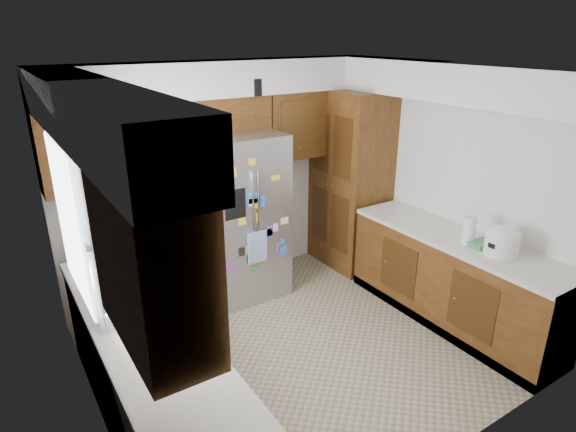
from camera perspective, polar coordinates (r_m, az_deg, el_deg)
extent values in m
plane|color=tan|center=(4.71, 1.55, -14.93)|extent=(3.60, 3.60, 0.00)
cube|color=silver|center=(5.42, -7.96, 4.61)|extent=(3.60, 0.04, 2.50)
cube|color=silver|center=(3.50, -23.53, -6.56)|extent=(0.04, 3.20, 2.50)
cube|color=silver|center=(5.28, 18.04, 3.32)|extent=(0.04, 3.20, 2.50)
cube|color=silver|center=(3.06, 19.26, -9.96)|extent=(3.60, 0.04, 2.50)
cube|color=white|center=(3.82, 1.94, 17.20)|extent=(3.60, 3.20, 0.02)
cube|color=white|center=(5.05, -7.63, 15.87)|extent=(3.60, 0.38, 0.35)
cube|color=white|center=(3.21, -22.98, 11.52)|extent=(0.38, 3.20, 0.35)
cube|color=white|center=(4.93, 18.02, 14.95)|extent=(0.38, 3.20, 0.35)
cube|color=#42200C|center=(4.78, -19.85, 7.84)|extent=(1.33, 0.34, 0.75)
cube|color=#42200C|center=(5.72, 3.03, 11.05)|extent=(1.33, 0.34, 0.75)
cube|color=#42200C|center=(2.28, -15.81, -5.63)|extent=(0.34, 0.85, 0.75)
cube|color=white|center=(3.45, -24.48, -0.67)|extent=(0.02, 0.90, 1.05)
cube|color=white|center=(3.46, -23.87, -0.55)|extent=(0.01, 1.02, 1.15)
cube|color=#1F3DB6|center=(4.66, -17.86, 5.85)|extent=(0.16, 0.02, 0.22)
cube|color=beige|center=(4.54, -22.40, 7.50)|extent=(0.16, 0.02, 0.20)
cube|color=#42200C|center=(3.72, -15.98, -18.59)|extent=(0.60, 2.60, 0.88)
cube|color=#42200C|center=(5.18, -14.36, -6.34)|extent=(0.75, 0.60, 0.88)
cube|color=silver|center=(3.45, -16.75, -12.67)|extent=(0.63, 2.60, 0.04)
cube|color=silver|center=(4.99, -14.83, -1.64)|extent=(0.75, 0.60, 0.04)
cube|color=black|center=(3.98, -15.37, -22.94)|extent=(0.60, 2.60, 0.10)
cube|color=#42200C|center=(5.10, 18.94, -7.35)|extent=(0.60, 2.25, 0.88)
cube|color=silver|center=(4.90, 19.56, -2.61)|extent=(0.63, 2.25, 0.04)
cube|color=black|center=(5.29, 18.43, -11.08)|extent=(0.60, 2.25, 0.10)
cube|color=#42200C|center=(5.89, 7.39, 4.19)|extent=(0.60, 0.90, 2.15)
cube|color=#A4A4A9|center=(5.19, -5.89, -0.11)|extent=(0.90, 0.75, 1.80)
cylinder|color=silver|center=(4.81, -4.13, 0.08)|extent=(0.02, 0.02, 0.90)
cylinder|color=silver|center=(4.83, -3.51, 0.22)|extent=(0.02, 0.02, 0.90)
cube|color=black|center=(4.68, -6.27, 1.37)|extent=(0.22, 0.01, 0.30)
cube|color=silver|center=(4.94, -3.63, -3.70)|extent=(0.22, 0.01, 0.34)
cube|color=white|center=(4.76, -4.38, 1.63)|extent=(0.05, 0.00, 0.07)
cube|color=yellow|center=(4.77, -5.44, -0.61)|extent=(0.08, 0.00, 0.08)
cube|color=black|center=(4.99, -4.31, -4.96)|extent=(0.10, 0.00, 0.11)
cube|color=blue|center=(5.17, -0.61, -4.12)|extent=(0.09, 0.00, 0.10)
cube|color=yellow|center=(4.65, -4.27, 6.41)|extent=(0.07, 0.00, 0.07)
cube|color=black|center=(4.52, -8.04, 5.01)|extent=(0.08, 0.00, 0.08)
cube|color=yellow|center=(4.57, -6.68, 5.09)|extent=(0.10, 0.00, 0.09)
cube|color=#8C4C99|center=(4.98, -2.16, -1.70)|extent=(0.07, 0.00, 0.11)
cube|color=red|center=(4.99, -3.00, -3.23)|extent=(0.06, 0.00, 0.12)
cube|color=black|center=(4.90, -5.47, -4.26)|extent=(0.07, 0.00, 0.09)
cube|color=blue|center=(4.98, -2.45, -2.10)|extent=(0.09, 0.00, 0.10)
cube|color=blue|center=(4.75, -4.25, 2.12)|extent=(0.10, 0.00, 0.11)
cube|color=red|center=(4.66, -7.81, -0.37)|extent=(0.06, 0.00, 0.07)
cube|color=orange|center=(5.00, -4.31, -5.40)|extent=(0.07, 0.00, 0.11)
cube|color=red|center=(4.98, -2.35, -2.10)|extent=(0.10, 0.00, 0.06)
cube|color=yellow|center=(4.83, -1.46, 4.57)|extent=(0.10, 0.00, 0.06)
cube|color=orange|center=(4.93, -4.75, -4.04)|extent=(0.08, 0.00, 0.10)
cube|color=#8C4C99|center=(5.12, -1.23, -3.83)|extent=(0.05, 0.00, 0.12)
cube|color=yellow|center=(4.80, -3.70, 1.51)|extent=(0.07, 0.00, 0.11)
cube|color=white|center=(5.04, -0.38, -0.56)|extent=(0.09, 0.00, 0.07)
cube|color=yellow|center=(5.04, -3.41, -5.09)|extent=(0.09, 0.00, 0.10)
cube|color=#8C4C99|center=(4.90, -6.89, -5.99)|extent=(0.09, 0.00, 0.11)
cube|color=green|center=(5.00, -3.01, -3.49)|extent=(0.08, 0.00, 0.05)
cube|color=blue|center=(5.12, -0.63, -3.01)|extent=(0.06, 0.00, 0.06)
cube|color=green|center=(5.06, -4.00, -6.24)|extent=(0.06, 0.00, 0.05)
cube|color=yellow|center=(4.85, -3.55, -0.19)|extent=(0.05, 0.00, 0.10)
cube|color=blue|center=(4.81, -3.21, 1.75)|extent=(0.08, 0.00, 0.12)
cube|color=white|center=(5.00, -1.54, -1.40)|extent=(0.07, 0.00, 0.08)
cube|color=#42200C|center=(5.11, -7.53, 11.98)|extent=(0.96, 0.34, 0.35)
sphere|color=#2235A9|center=(4.92, -10.97, 15.00)|extent=(0.26, 0.26, 0.26)
cylinder|color=black|center=(5.14, -4.38, 15.08)|extent=(0.30, 0.30, 0.17)
ellipsoid|color=#333338|center=(5.14, -4.40, 16.02)|extent=(0.28, 0.28, 0.12)
cube|color=silver|center=(3.75, -18.71, -8.63)|extent=(0.52, 0.70, 0.12)
cube|color=black|center=(3.72, -18.83, -7.76)|extent=(0.44, 0.60, 0.02)
cylinder|color=silver|center=(3.64, -22.04, -7.13)|extent=(0.02, 0.02, 0.30)
cylinder|color=silver|center=(3.60, -21.39, -5.10)|extent=(0.16, 0.02, 0.02)
cube|color=yellow|center=(3.58, -14.56, -10.37)|extent=(0.10, 0.18, 0.04)
cube|color=black|center=(4.22, -19.24, -5.44)|extent=(0.18, 0.14, 0.10)
cylinder|color=black|center=(4.14, -19.56, -3.08)|extent=(0.16, 0.16, 0.28)
cylinder|color=#A4A4A9|center=(4.41, -21.44, -3.82)|extent=(0.14, 0.14, 0.20)
sphere|color=silver|center=(4.52, -20.60, -3.12)|extent=(0.20, 0.20, 0.20)
cube|color=#3F72B2|center=(4.68, -23.42, -2.84)|extent=(0.14, 0.10, 0.18)
cube|color=#BFB28C|center=(4.76, -20.64, -2.28)|extent=(0.10, 0.08, 0.14)
cylinder|color=silver|center=(4.08, -20.29, -6.43)|extent=(0.08, 0.08, 0.11)
cylinder|color=white|center=(4.63, 24.01, -3.04)|extent=(0.30, 0.30, 0.20)
ellipsoid|color=white|center=(4.59, 24.19, -1.91)|extent=(0.29, 0.29, 0.13)
cube|color=black|center=(4.51, 23.06, -3.23)|extent=(0.04, 0.06, 0.04)
cylinder|color=white|center=(4.73, 20.66, -1.64)|extent=(0.11, 0.11, 0.26)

